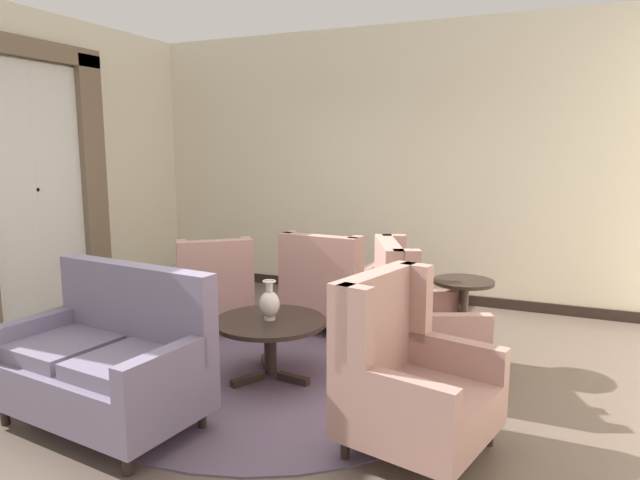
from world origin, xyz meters
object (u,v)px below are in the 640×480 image
(settee, at_px, (107,362))
(armchair_back_corner, at_px, (417,320))
(armchair_near_sideboard, at_px, (407,378))
(coffee_table, at_px, (270,330))
(side_table, at_px, (462,313))
(porcelain_vase, at_px, (270,303))
(armchair_far_left, at_px, (331,288))
(armchair_near_window, at_px, (214,289))

(settee, relative_size, armchair_back_corner, 1.33)
(armchair_near_sideboard, bearing_deg, coffee_table, 77.46)
(settee, bearing_deg, side_table, 52.67)
(porcelain_vase, bearing_deg, armchair_far_left, 91.51)
(armchair_near_window, bearing_deg, armchair_far_left, 162.46)
(armchair_far_left, bearing_deg, armchair_near_window, 26.04)
(porcelain_vase, height_order, armchair_far_left, armchair_far_left)
(armchair_near_window, xyz_separation_m, armchair_near_sideboard, (2.43, -1.52, 0.04))
(armchair_far_left, relative_size, side_table, 1.38)
(armchair_far_left, bearing_deg, settee, 80.19)
(porcelain_vase, distance_m, settee, 1.29)
(armchair_back_corner, bearing_deg, porcelain_vase, 93.63)
(coffee_table, height_order, armchair_far_left, armchair_far_left)
(coffee_table, relative_size, armchair_back_corner, 0.81)
(armchair_far_left, height_order, side_table, armchair_far_left)
(porcelain_vase, relative_size, armchair_far_left, 0.32)
(armchair_near_window, height_order, armchair_far_left, armchair_far_left)
(armchair_back_corner, xyz_separation_m, armchair_far_left, (-1.09, 0.81, -0.03))
(settee, distance_m, armchair_near_sideboard, 1.98)
(porcelain_vase, height_order, armchair_near_sideboard, armchair_near_sideboard)
(coffee_table, distance_m, armchair_far_left, 1.36)
(porcelain_vase, relative_size, armchair_back_corner, 0.29)
(porcelain_vase, height_order, settee, settee)
(armchair_near_window, xyz_separation_m, armchair_back_corner, (2.20, -0.35, 0.05))
(armchair_back_corner, relative_size, armchair_far_left, 1.09)
(porcelain_vase, xyz_separation_m, side_table, (1.35, 0.96, -0.18))
(porcelain_vase, xyz_separation_m, settee, (-0.63, -1.11, -0.19))
(coffee_table, xyz_separation_m, armchair_back_corner, (1.05, 0.55, 0.05))
(settee, bearing_deg, armchair_far_left, 82.94)
(settee, bearing_deg, coffee_table, 66.67)
(armchair_near_window, bearing_deg, coffee_table, 101.85)
(coffee_table, bearing_deg, armchair_near_window, 141.75)
(armchair_near_sideboard, bearing_deg, armchair_far_left, 46.73)
(settee, relative_size, armchair_far_left, 1.44)
(coffee_table, bearing_deg, armchair_near_sideboard, -25.45)
(settee, bearing_deg, armchair_near_sideboard, 20.84)
(porcelain_vase, xyz_separation_m, armchair_back_corner, (1.06, 0.55, -0.17))
(porcelain_vase, bearing_deg, armchair_near_window, 141.82)
(settee, distance_m, armchair_far_left, 2.54)
(coffee_table, distance_m, settee, 1.27)
(armchair_near_window, bearing_deg, porcelain_vase, 101.92)
(settee, xyz_separation_m, armchair_near_sideboard, (1.91, 0.49, 0.02))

